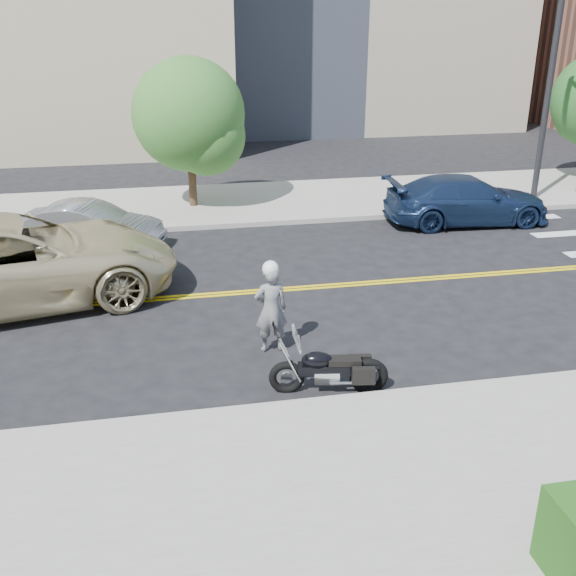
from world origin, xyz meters
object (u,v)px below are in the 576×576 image
Objects in this scene: suv at (13,262)px; parked_car_blue at (467,200)px; motorcyclist at (271,307)px; motorcycle at (329,360)px; parked_car_silver at (90,227)px.

suv is 12.99m from parked_car_blue.
motorcyclist is 6.13m from suv.
motorcycle is 9.57m from parked_car_silver.
motorcyclist reaches higher than motorcycle.
motorcyclist reaches higher than parked_car_silver.
suv reaches higher than motorcycle.
suv is at bearing 109.62° from parked_car_blue.
parked_car_silver is (-4.54, 8.43, 0.04)m from motorcycle.
parked_car_silver is at bearing -62.96° from motorcyclist.
suv is at bearing 178.19° from parked_car_silver.
parked_car_silver is at bearing 94.40° from parked_car_blue.
suv is (-5.16, 3.30, 0.07)m from motorcyclist.
motorcyclist is 7.77m from parked_car_silver.
motorcyclist is 10.18m from parked_car_blue.
parked_car_silver is 11.08m from parked_car_blue.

